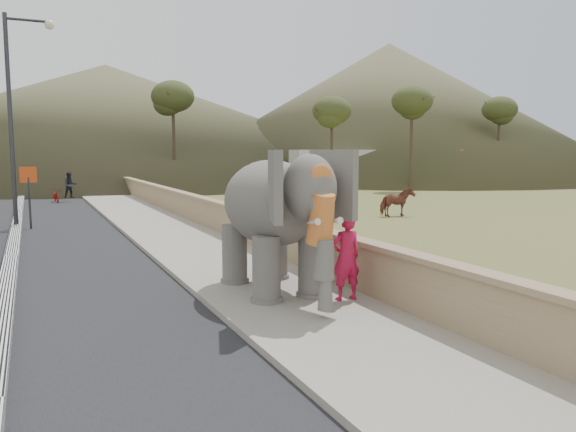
% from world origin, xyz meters
% --- Properties ---
extents(ground, '(160.00, 160.00, 0.00)m').
position_xyz_m(ground, '(0.00, 0.00, 0.00)').
color(ground, olive).
rests_on(ground, ground).
extents(road, '(7.00, 120.00, 0.03)m').
position_xyz_m(road, '(-5.00, 10.00, 0.01)').
color(road, black).
rests_on(road, ground).
extents(median, '(0.35, 120.00, 0.22)m').
position_xyz_m(median, '(-5.00, 10.00, 0.11)').
color(median, black).
rests_on(median, ground).
extents(walkway, '(3.00, 120.00, 0.15)m').
position_xyz_m(walkway, '(0.00, 10.00, 0.07)').
color(walkway, '#9E9687').
rests_on(walkway, ground).
extents(parapet, '(0.30, 120.00, 1.10)m').
position_xyz_m(parapet, '(1.65, 10.00, 0.55)').
color(parapet, tan).
rests_on(parapet, ground).
extents(lamppost, '(1.76, 0.36, 8.00)m').
position_xyz_m(lamppost, '(-4.69, 17.00, 4.87)').
color(lamppost, '#2F3135').
rests_on(lamppost, ground).
extents(signboard, '(0.60, 0.08, 2.40)m').
position_xyz_m(signboard, '(-4.50, 16.95, 1.64)').
color(signboard, '#2D2D33').
rests_on(signboard, ground).
extents(cow, '(1.59, 0.77, 1.32)m').
position_xyz_m(cow, '(10.77, 14.67, 0.66)').
color(cow, brown).
rests_on(cow, ground).
extents(distant_car, '(4.54, 2.91, 1.44)m').
position_xyz_m(distant_car, '(17.80, 33.76, 0.72)').
color(distant_car, '#B5B4BC').
rests_on(distant_car, ground).
extents(bus_white, '(11.18, 3.45, 3.10)m').
position_xyz_m(bus_white, '(21.05, 35.38, 1.55)').
color(bus_white, silver).
rests_on(bus_white, ground).
extents(bus_orange, '(11.24, 4.02, 3.10)m').
position_xyz_m(bus_orange, '(33.90, 32.56, 1.55)').
color(bus_orange, orange).
rests_on(bus_orange, ground).
extents(hill_right, '(56.00, 56.00, 16.00)m').
position_xyz_m(hill_right, '(36.00, 52.00, 8.00)').
color(hill_right, brown).
rests_on(hill_right, ground).
extents(hill_far, '(80.00, 80.00, 14.00)m').
position_xyz_m(hill_far, '(5.00, 70.00, 7.00)').
color(hill_far, brown).
rests_on(hill_far, ground).
extents(elephant_and_man, '(2.25, 3.90, 2.81)m').
position_xyz_m(elephant_and_man, '(0.02, 3.98, 1.54)').
color(elephant_and_man, slate).
rests_on(elephant_and_man, ground).
extents(motorcyclist, '(1.54, 1.61, 1.78)m').
position_xyz_m(motorcyclist, '(-2.73, 28.73, 0.70)').
color(motorcyclist, maroon).
rests_on(motorcyclist, ground).
extents(trees, '(47.77, 43.74, 9.75)m').
position_xyz_m(trees, '(1.51, 29.26, 4.25)').
color(trees, '#473828').
rests_on(trees, ground).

